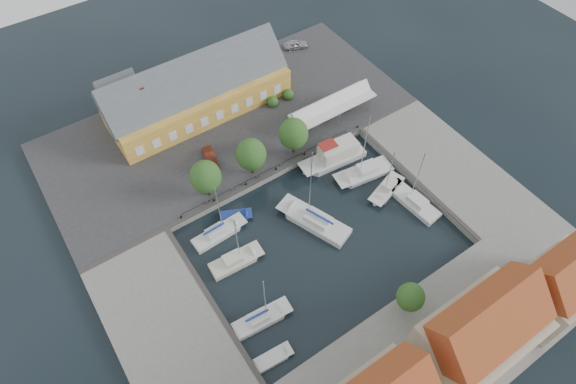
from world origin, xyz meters
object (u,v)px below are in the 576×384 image
(car_silver, at_px, (296,44))
(car_red, at_px, (210,158))
(center_sailboat, at_px, (315,222))
(east_boat_b, at_px, (387,189))
(trawler, at_px, (335,156))
(west_boat_d, at_px, (261,320))
(launch_sw, at_px, (273,358))
(west_boat_b, at_px, (235,262))
(launch_nw, at_px, (236,216))
(east_boat_c, at_px, (414,203))
(east_boat_a, at_px, (365,173))
(warehouse, at_px, (193,92))
(tent_canopy, at_px, (333,105))
(west_boat_a, at_px, (218,234))

(car_silver, bearing_deg, car_red, 142.78)
(car_red, xyz_separation_m, center_sailboat, (6.57, -16.78, -1.34))
(car_red, bearing_deg, east_boat_b, -32.74)
(car_silver, relative_size, trawler, 0.41)
(center_sailboat, bearing_deg, west_boat_d, -150.52)
(trawler, height_order, launch_sw, trawler)
(west_boat_b, height_order, launch_nw, west_boat_b)
(east_boat_c, bearing_deg, car_red, 132.09)
(east_boat_c, bearing_deg, east_boat_b, 111.58)
(east_boat_a, distance_m, launch_sw, 29.51)
(warehouse, distance_m, launch_nw, 21.94)
(car_silver, xyz_separation_m, trawler, (-9.94, -24.48, -0.72))
(launch_nw, bearing_deg, trawler, 1.63)
(car_silver, distance_m, car_red, 29.53)
(tent_canopy, relative_size, center_sailboat, 0.99)
(launch_sw, bearing_deg, west_boat_b, 78.31)
(west_boat_b, bearing_deg, launch_nw, 59.54)
(car_silver, distance_m, west_boat_d, 50.78)
(trawler, height_order, west_boat_a, west_boat_a)
(trawler, bearing_deg, east_boat_b, -72.06)
(east_boat_b, bearing_deg, car_red, 135.40)
(trawler, bearing_deg, tent_canopy, 55.87)
(car_red, distance_m, east_boat_a, 22.42)
(car_red, height_order, launch_sw, car_red)
(west_boat_a, bearing_deg, launch_nw, 20.93)
(warehouse, relative_size, center_sailboat, 2.03)
(launch_sw, bearing_deg, east_boat_c, 13.98)
(east_boat_b, height_order, west_boat_a, west_boat_a)
(trawler, xyz_separation_m, west_boat_b, (-20.73, -6.56, -0.76))
(west_boat_d, height_order, launch_sw, west_boat_d)
(center_sailboat, xyz_separation_m, trawler, (8.87, 7.39, 0.65))
(east_boat_b, bearing_deg, east_boat_a, 99.48)
(west_boat_d, bearing_deg, car_red, 74.63)
(east_boat_a, height_order, west_boat_b, east_boat_a)
(east_boat_a, height_order, launch_nw, east_boat_a)
(east_boat_b, bearing_deg, east_boat_c, -68.42)
(car_silver, xyz_separation_m, east_boat_c, (-5.62, -36.97, -1.47))
(west_boat_b, xyz_separation_m, launch_nw, (3.57, 6.07, -0.17))
(tent_canopy, bearing_deg, west_boat_b, -152.46)
(center_sailboat, bearing_deg, tent_canopy, 46.33)
(warehouse, height_order, center_sailboat, center_sailboat)
(car_silver, relative_size, launch_sw, 0.93)
(east_boat_a, bearing_deg, center_sailboat, -165.25)
(center_sailboat, relative_size, launch_nw, 3.03)
(east_boat_a, bearing_deg, west_boat_d, -156.80)
(trawler, xyz_separation_m, launch_nw, (-17.16, -0.49, -0.93))
(east_boat_c, bearing_deg, warehouse, 116.59)
(east_boat_b, distance_m, west_boat_b, 23.59)
(west_boat_a, distance_m, west_boat_d, 13.21)
(car_silver, height_order, center_sailboat, center_sailboat)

